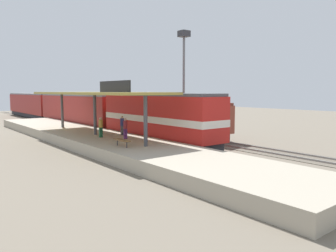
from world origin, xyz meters
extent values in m
plane|color=#706656|center=(2.00, 0.00, 0.00)|extent=(120.00, 120.00, 0.00)
cube|color=#5F5649|center=(0.00, 0.00, 0.02)|extent=(3.20, 110.00, 0.04)
cube|color=gray|center=(-0.72, 0.00, 0.08)|extent=(0.10, 110.00, 0.16)
cube|color=gray|center=(0.72, 0.00, 0.08)|extent=(0.10, 110.00, 0.16)
cube|color=#5F5649|center=(4.60, 0.00, 0.02)|extent=(3.20, 110.00, 0.04)
cube|color=gray|center=(3.88, 0.00, 0.08)|extent=(0.10, 110.00, 0.16)
cube|color=gray|center=(5.32, 0.00, 0.08)|extent=(0.10, 110.00, 0.16)
cube|color=#A89E89|center=(-4.60, 0.00, 0.45)|extent=(6.00, 44.00, 0.90)
cylinder|color=#47474C|center=(-4.60, -8.00, 2.70)|extent=(0.28, 0.28, 3.60)
cylinder|color=#47474C|center=(-4.60, 0.00, 2.70)|extent=(0.28, 0.28, 3.60)
cylinder|color=#47474C|center=(-4.60, 8.00, 2.70)|extent=(0.28, 0.28, 3.60)
cube|color=#A38E3D|center=(-4.60, 0.00, 4.60)|extent=(5.20, 18.00, 0.20)
cube|color=black|center=(-4.60, -3.60, 5.15)|extent=(0.12, 4.80, 0.90)
cylinder|color=#333338|center=(-6.00, -7.75, 1.11)|extent=(0.07, 0.07, 0.42)
cylinder|color=#333338|center=(-6.00, -6.45, 1.11)|extent=(0.07, 0.07, 0.42)
cube|color=brown|center=(-6.00, -7.10, 1.36)|extent=(0.44, 1.70, 0.08)
cube|color=#28282D|center=(0.00, -3.25, 0.51)|extent=(2.60, 13.60, 0.70)
cube|color=red|center=(0.00, -3.25, 2.61)|extent=(2.90, 14.40, 3.50)
cube|color=#4C4C51|center=(0.00, -3.25, 4.48)|extent=(2.78, 14.11, 0.24)
cube|color=silver|center=(0.00, -3.25, 2.35)|extent=(2.93, 14.43, 0.56)
cube|color=#28282D|center=(0.00, 14.75, 0.51)|extent=(2.60, 19.20, 0.70)
cube|color=maroon|center=(0.00, 14.75, 2.51)|extent=(2.90, 20.00, 3.30)
cube|color=slate|center=(0.00, 14.75, 4.28)|extent=(2.78, 19.60, 0.24)
cube|color=#28282D|center=(0.00, 35.55, 0.51)|extent=(2.60, 19.20, 0.70)
cube|color=maroon|center=(0.00, 35.55, 2.51)|extent=(2.90, 20.00, 3.30)
cube|color=slate|center=(0.00, 35.55, 4.28)|extent=(2.78, 19.60, 0.24)
cube|color=#28282D|center=(4.60, -1.06, 0.51)|extent=(2.50, 11.20, 0.70)
cube|color=brown|center=(4.60, -1.06, 2.16)|extent=(2.80, 12.00, 2.60)
cube|color=maroon|center=(4.60, -1.06, 3.58)|extent=(2.69, 11.76, 0.24)
cylinder|color=slate|center=(7.80, 2.25, 5.50)|extent=(0.28, 0.28, 11.00)
cube|color=#333338|center=(7.80, 2.25, 11.35)|extent=(1.10, 1.10, 0.70)
cylinder|color=#23603D|center=(-5.11, -1.92, 1.32)|extent=(0.16, 0.16, 0.84)
cylinder|color=#23603D|center=(-4.93, -1.92, 1.32)|extent=(0.16, 0.16, 0.84)
cylinder|color=olive|center=(-5.02, -1.92, 2.06)|extent=(0.34, 0.34, 0.64)
sphere|color=tan|center=(-5.02, -1.92, 2.50)|extent=(0.23, 0.23, 0.23)
cylinder|color=#4C4C51|center=(-2.92, -1.71, 1.32)|extent=(0.16, 0.16, 0.84)
cylinder|color=#4C4C51|center=(-2.74, -1.71, 1.32)|extent=(0.16, 0.16, 0.84)
cylinder|color=navy|center=(-2.83, -1.71, 2.06)|extent=(0.34, 0.34, 0.64)
sphere|color=tan|center=(-2.83, -1.71, 2.50)|extent=(0.23, 0.23, 0.23)
cylinder|color=#663375|center=(-3.96, -4.00, 1.32)|extent=(0.16, 0.16, 0.84)
cylinder|color=#663375|center=(-3.78, -4.00, 1.32)|extent=(0.16, 0.16, 0.84)
cylinder|color=maroon|center=(-3.87, -4.00, 2.06)|extent=(0.34, 0.34, 0.64)
sphere|color=tan|center=(-3.87, -4.00, 2.50)|extent=(0.23, 0.23, 0.23)
camera|label=1|loc=(-17.54, -27.01, 4.77)|focal=35.15mm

